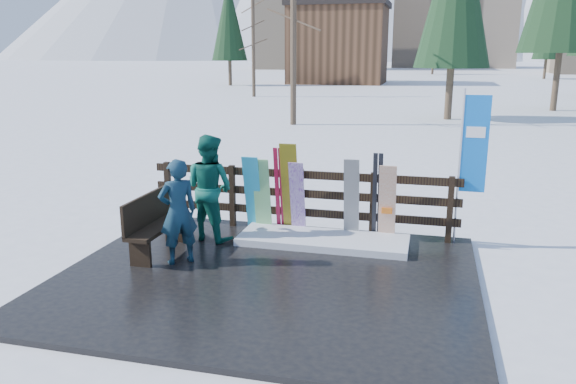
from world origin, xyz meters
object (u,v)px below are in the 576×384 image
(bench, at_px, (153,222))
(person_back, at_px, (209,188))
(snowboard_2, at_px, (290,189))
(snowboard_5, at_px, (387,203))
(snowboard_0, at_px, (253,194))
(snowboard_4, at_px, (351,199))
(person_front, at_px, (178,212))
(rental_flag, at_px, (471,150))
(snowboard_1, at_px, (262,195))
(snowboard_3, at_px, (297,198))

(bench, height_order, person_back, person_back)
(snowboard_2, distance_m, snowboard_5, 1.71)
(snowboard_0, xyz_separation_m, person_back, (-0.58, -0.59, 0.22))
(snowboard_2, relative_size, person_back, 0.93)
(snowboard_4, distance_m, person_front, 2.99)
(person_front, bearing_deg, person_back, -133.82)
(rental_flag, relative_size, person_back, 1.42)
(rental_flag, bearing_deg, snowboard_5, -168.31)
(rental_flag, bearing_deg, snowboard_4, -171.98)
(snowboard_4, bearing_deg, snowboard_5, 0.00)
(snowboard_2, bearing_deg, person_front, -126.25)
(rental_flag, bearing_deg, snowboard_2, -174.87)
(bench, distance_m, snowboard_0, 1.93)
(snowboard_1, bearing_deg, rental_flag, 4.38)
(snowboard_2, xyz_separation_m, snowboard_3, (0.13, 0.00, -0.16))
(snowboard_1, distance_m, snowboard_4, 1.61)
(bench, relative_size, snowboard_4, 1.04)
(bench, bearing_deg, snowboard_4, 26.79)
(snowboard_0, xyz_separation_m, snowboard_1, (0.18, -0.00, -0.02))
(snowboard_1, distance_m, person_front, 1.96)
(snowboard_1, distance_m, rental_flag, 3.65)
(snowboard_1, height_order, person_back, person_back)
(snowboard_0, relative_size, rental_flag, 0.55)
(snowboard_1, distance_m, snowboard_5, 2.22)
(snowboard_0, xyz_separation_m, person_front, (-0.62, -1.78, 0.11))
(snowboard_4, height_order, rental_flag, rental_flag)
(bench, bearing_deg, snowboard_3, 36.66)
(snowboard_5, bearing_deg, snowboard_0, 180.00)
(snowboard_4, relative_size, rental_flag, 0.55)
(snowboard_1, distance_m, snowboard_2, 0.54)
(snowboard_2, xyz_separation_m, person_front, (-1.31, -1.78, -0.02))
(snowboard_3, relative_size, person_front, 0.84)
(snowboard_0, distance_m, person_back, 0.86)
(person_front, bearing_deg, snowboard_2, -168.54)
(snowboard_2, height_order, person_front, snowboard_2)
(snowboard_2, relative_size, snowboard_5, 1.23)
(snowboard_3, height_order, snowboard_5, snowboard_5)
(snowboard_2, distance_m, snowboard_4, 1.10)
(bench, xyz_separation_m, snowboard_5, (3.58, 1.50, 0.16))
(snowboard_5, height_order, person_front, person_front)
(snowboard_0, xyz_separation_m, snowboard_5, (2.39, 0.00, -0.02))
(snowboard_4, bearing_deg, snowboard_3, 180.00)
(snowboard_3, distance_m, snowboard_5, 1.57)
(snowboard_2, distance_m, snowboard_3, 0.21)
(snowboard_0, distance_m, snowboard_1, 0.18)
(bench, distance_m, rental_flag, 5.31)
(snowboard_2, xyz_separation_m, snowboard_4, (1.09, -0.00, -0.12))
(bench, distance_m, snowboard_2, 2.43)
(person_front, bearing_deg, snowboard_5, 168.39)
(person_front, bearing_deg, snowboard_4, 174.37)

